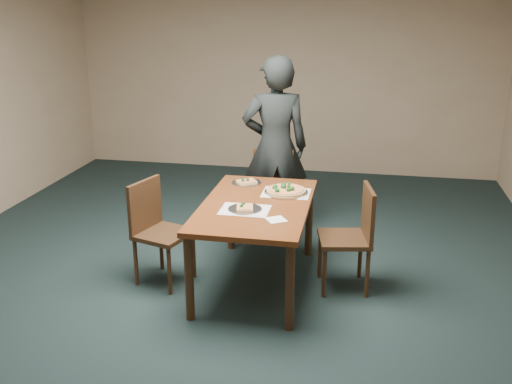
% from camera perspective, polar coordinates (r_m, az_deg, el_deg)
% --- Properties ---
extents(ground, '(8.00, 8.00, 0.00)m').
position_cam_1_polar(ground, '(4.85, -4.28, -10.81)').
color(ground, black).
rests_on(ground, ground).
extents(room_shell, '(8.00, 8.00, 8.00)m').
position_cam_1_polar(room_shell, '(4.27, -4.84, 9.96)').
color(room_shell, tan).
rests_on(room_shell, ground).
extents(dining_table, '(0.90, 1.50, 0.75)m').
position_cam_1_polar(dining_table, '(4.85, 0.00, -2.15)').
color(dining_table, '#522510').
rests_on(dining_table, ground).
extents(chair_far, '(0.44, 0.44, 0.91)m').
position_cam_1_polar(chair_far, '(5.93, 1.60, 0.30)').
color(chair_far, black).
rests_on(chair_far, ground).
extents(chair_left, '(0.53, 0.53, 0.91)m').
position_cam_1_polar(chair_left, '(5.05, -9.95, -3.33)').
color(chair_left, black).
rests_on(chair_left, ground).
extents(chair_right, '(0.49, 0.49, 0.91)m').
position_cam_1_polar(chair_right, '(4.91, 9.75, -3.98)').
color(chair_right, black).
rests_on(chair_right, ground).
extents(diner, '(0.78, 0.61, 1.88)m').
position_cam_1_polar(diner, '(5.91, 1.93, 4.50)').
color(diner, black).
rests_on(diner, ground).
extents(placemat_main, '(0.42, 0.32, 0.00)m').
position_cam_1_polar(placemat_main, '(5.08, 3.03, -0.09)').
color(placemat_main, white).
rests_on(placemat_main, dining_table).
extents(placemat_near, '(0.40, 0.30, 0.00)m').
position_cam_1_polar(placemat_near, '(4.67, -1.12, -1.79)').
color(placemat_near, white).
rests_on(placemat_near, dining_table).
extents(pizza_pan, '(0.39, 0.39, 0.07)m').
position_cam_1_polar(pizza_pan, '(5.07, 3.00, 0.16)').
color(pizza_pan, silver).
rests_on(pizza_pan, dining_table).
extents(slice_plate_near, '(0.28, 0.28, 0.06)m').
position_cam_1_polar(slice_plate_near, '(4.66, -1.13, -1.64)').
color(slice_plate_near, silver).
rests_on(slice_plate_near, dining_table).
extents(slice_plate_far, '(0.28, 0.28, 0.06)m').
position_cam_1_polar(slice_plate_far, '(5.34, -0.96, 1.00)').
color(slice_plate_far, silver).
rests_on(slice_plate_far, dining_table).
extents(napkin, '(0.19, 0.19, 0.01)m').
position_cam_1_polar(napkin, '(4.45, 2.04, -2.80)').
color(napkin, white).
rests_on(napkin, dining_table).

